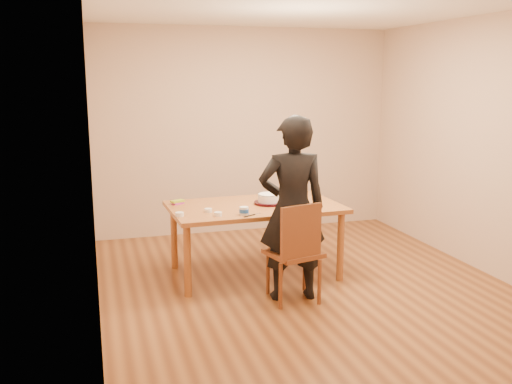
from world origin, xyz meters
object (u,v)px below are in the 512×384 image
object	(u,v)px
dining_chair	(293,253)
person	(292,209)
cake_plate	(269,203)
cake	(269,198)
dining_table	(255,207)

from	to	relation	value
dining_chair	person	size ratio (longest dim) A/B	0.25
dining_chair	person	distance (m)	0.42
cake_plate	cake	bearing A→B (deg)	0.00
dining_table	dining_chair	distance (m)	0.84
cake_plate	person	bearing A→B (deg)	-90.62
dining_chair	cake	world-z (taller)	cake
cake_plate	person	size ratio (longest dim) A/B	0.18
cake_plate	dining_table	bearing A→B (deg)	-176.98
cake	dining_chair	bearing A→B (deg)	-90.58
cake	cake_plate	bearing A→B (deg)	0.00
dining_chair	cake_plate	size ratio (longest dim) A/B	1.39
cake_plate	cake	distance (m)	0.05
dining_chair	cake_plate	world-z (taller)	cake_plate
cake_plate	cake	size ratio (longest dim) A/B	1.36
person	dining_chair	bearing A→B (deg)	97.44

